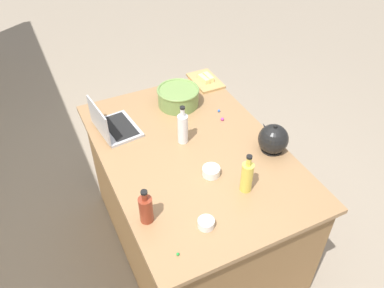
{
  "coord_description": "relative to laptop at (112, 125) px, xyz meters",
  "views": [
    {
      "loc": [
        -1.58,
        0.77,
        2.44
      ],
      "look_at": [
        0.0,
        0.0,
        0.95
      ],
      "focal_mm": 36.46,
      "sensor_mm": 36.0,
      "label": 1
    }
  ],
  "objects": [
    {
      "name": "ground_plane",
      "position": [
        -0.39,
        -0.37,
        -0.95
      ],
      "size": [
        12.0,
        12.0,
        0.0
      ],
      "primitive_type": "plane",
      "color": "gray"
    },
    {
      "name": "island_counter",
      "position": [
        -0.39,
        -0.37,
        -0.5
      ],
      "size": [
        1.52,
        1.04,
        0.9
      ],
      "color": "olive",
      "rests_on": "ground"
    },
    {
      "name": "laptop",
      "position": [
        0.0,
        0.0,
        0.0
      ],
      "size": [
        0.33,
        0.26,
        0.22
      ],
      "color": "#B7B7BC",
      "rests_on": "island_counter"
    },
    {
      "name": "mixing_bowl_large",
      "position": [
        0.09,
        -0.5,
        0.02
      ],
      "size": [
        0.29,
        0.29,
        0.13
      ],
      "color": "#72934C",
      "rests_on": "island_counter"
    },
    {
      "name": "bottle_soy",
      "position": [
        -0.76,
        0.06,
        0.04
      ],
      "size": [
        0.07,
        0.07,
        0.2
      ],
      "color": "maroon",
      "rests_on": "island_counter"
    },
    {
      "name": "bottle_oil",
      "position": [
        -0.79,
        -0.49,
        0.05
      ],
      "size": [
        0.06,
        0.06,
        0.24
      ],
      "color": "#DBC64C",
      "rests_on": "island_counter"
    },
    {
      "name": "bottle_vinegar",
      "position": [
        -0.28,
        -0.36,
        0.06
      ],
      "size": [
        0.06,
        0.06,
        0.26
      ],
      "color": "white",
      "rests_on": "island_counter"
    },
    {
      "name": "kettle",
      "position": [
        -0.59,
        -0.81,
        0.03
      ],
      "size": [
        0.21,
        0.18,
        0.2
      ],
      "color": "black",
      "rests_on": "island_counter"
    },
    {
      "name": "cutting_board",
      "position": [
        0.27,
        -0.81,
        -0.04
      ],
      "size": [
        0.29,
        0.19,
        0.02
      ],
      "primitive_type": "cube",
      "color": "tan",
      "rests_on": "island_counter"
    },
    {
      "name": "butter_stick_left",
      "position": [
        0.27,
        -0.83,
        -0.01
      ],
      "size": [
        0.11,
        0.04,
        0.04
      ],
      "primitive_type": "cube",
      "rotation": [
        0.0,
        0.0,
        0.02
      ],
      "color": "#F4E58C",
      "rests_on": "cutting_board"
    },
    {
      "name": "butter_stick_right",
      "position": [
        0.26,
        -0.78,
        -0.01
      ],
      "size": [
        0.11,
        0.05,
        0.04
      ],
      "primitive_type": "cube",
      "rotation": [
        0.0,
        0.0,
        0.1
      ],
      "color": "#F4E58C",
      "rests_on": "cutting_board"
    },
    {
      "name": "ramekin_small",
      "position": [
        -0.62,
        -0.38,
        -0.02
      ],
      "size": [
        0.1,
        0.1,
        0.05
      ],
      "primitive_type": "cylinder",
      "color": "white",
      "rests_on": "island_counter"
    },
    {
      "name": "ramekin_medium",
      "position": [
        -0.92,
        -0.19,
        -0.03
      ],
      "size": [
        0.08,
        0.08,
        0.04
      ],
      "primitive_type": "cylinder",
      "color": "white",
      "rests_on": "island_counter"
    },
    {
      "name": "candy_0",
      "position": [
        -0.11,
        -0.71,
        -0.04
      ],
      "size": [
        0.02,
        0.02,
        0.02
      ],
      "primitive_type": "sphere",
      "color": "blue",
      "rests_on": "island_counter"
    },
    {
      "name": "candy_1",
      "position": [
        -0.2,
        -0.68,
        -0.04
      ],
      "size": [
        0.02,
        0.02,
        0.02
      ],
      "primitive_type": "sphere",
      "color": "#CC3399",
      "rests_on": "island_counter"
    },
    {
      "name": "candy_2",
      "position": [
        -1.01,
        0.0,
        -0.04
      ],
      "size": [
        0.01,
        0.01,
        0.01
      ],
      "primitive_type": "sphere",
      "color": "green",
      "rests_on": "island_counter"
    },
    {
      "name": "candy_3",
      "position": [
        -0.02,
        0.03,
        -0.04
      ],
      "size": [
        0.02,
        0.02,
        0.02
      ],
      "primitive_type": "sphere",
      "color": "#CC3399",
      "rests_on": "island_counter"
    },
    {
      "name": "candy_4",
      "position": [
        0.13,
        -0.04,
        -0.04
      ],
      "size": [
        0.02,
        0.02,
        0.02
      ],
      "primitive_type": "sphere",
      "color": "yellow",
      "rests_on": "island_counter"
    }
  ]
}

